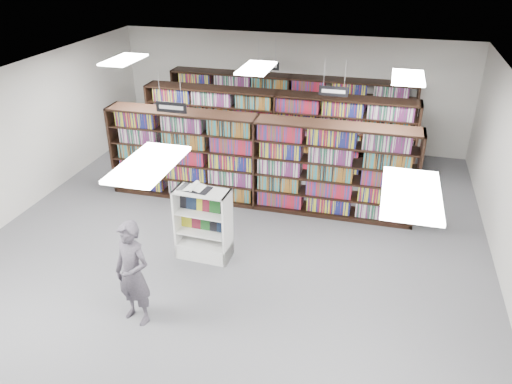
% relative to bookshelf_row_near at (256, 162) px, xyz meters
% --- Properties ---
extents(floor, '(12.00, 12.00, 0.00)m').
position_rel_bookshelf_row_near_xyz_m(floor, '(0.00, -2.00, -1.05)').
color(floor, '#47484C').
rests_on(floor, ground).
extents(ceiling, '(10.00, 12.00, 0.10)m').
position_rel_bookshelf_row_near_xyz_m(ceiling, '(0.00, -2.00, 2.15)').
color(ceiling, white).
rests_on(ceiling, wall_back).
extents(wall_back, '(10.00, 0.10, 3.20)m').
position_rel_bookshelf_row_near_xyz_m(wall_back, '(0.00, 4.00, 0.55)').
color(wall_back, silver).
rests_on(wall_back, ground).
extents(bookshelf_row_near, '(7.00, 0.60, 2.10)m').
position_rel_bookshelf_row_near_xyz_m(bookshelf_row_near, '(0.00, 0.00, 0.00)').
color(bookshelf_row_near, black).
rests_on(bookshelf_row_near, floor).
extents(bookshelf_row_mid, '(7.00, 0.60, 2.10)m').
position_rel_bookshelf_row_near_xyz_m(bookshelf_row_mid, '(0.00, 2.00, 0.00)').
color(bookshelf_row_mid, black).
rests_on(bookshelf_row_mid, floor).
extents(bookshelf_row_far, '(7.00, 0.60, 2.10)m').
position_rel_bookshelf_row_near_xyz_m(bookshelf_row_far, '(0.00, 3.70, 0.00)').
color(bookshelf_row_far, black).
rests_on(bookshelf_row_far, floor).
extents(aisle_sign_left, '(0.65, 0.02, 0.80)m').
position_rel_bookshelf_row_near_xyz_m(aisle_sign_left, '(-1.50, -1.00, 1.48)').
color(aisle_sign_left, '#B2B2B7').
rests_on(aisle_sign_left, ceiling).
extents(aisle_sign_right, '(0.65, 0.02, 0.80)m').
position_rel_bookshelf_row_near_xyz_m(aisle_sign_right, '(1.50, 1.00, 1.48)').
color(aisle_sign_right, '#B2B2B7').
rests_on(aisle_sign_right, ceiling).
extents(aisle_sign_center, '(0.65, 0.02, 0.80)m').
position_rel_bookshelf_row_near_xyz_m(aisle_sign_center, '(-0.50, 3.00, 1.48)').
color(aisle_sign_center, '#B2B2B7').
rests_on(aisle_sign_center, ceiling).
extents(troffer_front_center, '(0.60, 1.20, 0.04)m').
position_rel_bookshelf_row_near_xyz_m(troffer_front_center, '(0.00, -5.00, 2.11)').
color(troffer_front_center, white).
rests_on(troffer_front_center, ceiling).
extents(troffer_front_right, '(0.60, 1.20, 0.04)m').
position_rel_bookshelf_row_near_xyz_m(troffer_front_right, '(3.00, -5.00, 2.11)').
color(troffer_front_right, white).
rests_on(troffer_front_right, ceiling).
extents(troffer_back_left, '(0.60, 1.20, 0.04)m').
position_rel_bookshelf_row_near_xyz_m(troffer_back_left, '(-3.00, 0.00, 2.11)').
color(troffer_back_left, white).
rests_on(troffer_back_left, ceiling).
extents(troffer_back_center, '(0.60, 1.20, 0.04)m').
position_rel_bookshelf_row_near_xyz_m(troffer_back_center, '(0.00, 0.00, 2.11)').
color(troffer_back_center, white).
rests_on(troffer_back_center, ceiling).
extents(troffer_back_right, '(0.60, 1.20, 0.04)m').
position_rel_bookshelf_row_near_xyz_m(troffer_back_right, '(3.00, 0.00, 2.11)').
color(troffer_back_right, white).
rests_on(troffer_back_right, ceiling).
extents(endcap_display, '(1.04, 0.55, 1.43)m').
position_rel_bookshelf_row_near_xyz_m(endcap_display, '(-0.42, -2.28, -0.56)').
color(endcap_display, silver).
rests_on(endcap_display, floor).
extents(open_book, '(0.62, 0.41, 0.13)m').
position_rel_bookshelf_row_near_xyz_m(open_book, '(-0.57, -2.28, 0.41)').
color(open_book, black).
rests_on(open_book, endcap_display).
extents(shopper, '(0.75, 0.59, 1.80)m').
position_rel_bookshelf_row_near_xyz_m(shopper, '(-0.85, -4.29, -0.15)').
color(shopper, '#524C57').
rests_on(shopper, floor).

